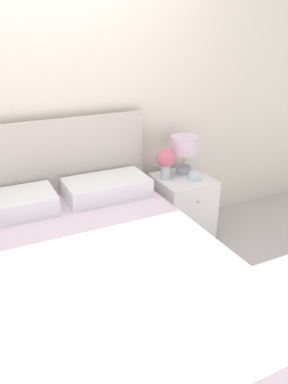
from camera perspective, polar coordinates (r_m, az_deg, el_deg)
name	(u,v)px	position (r m, az deg, el deg)	size (l,w,h in m)	color
ground_plane	(59,249)	(3.28, -12.79, -8.47)	(12.00, 12.00, 0.00)	#BCB7B2
wall_back	(40,91)	(2.89, -15.52, 14.63)	(8.00, 0.06, 2.60)	silver
bed	(95,286)	(2.35, -7.52, -13.96)	(1.52, 2.07, 1.11)	beige
nightstand	(182,207)	(3.29, 5.77, -2.35)	(0.44, 0.49, 0.56)	white
table_lamp	(184,148)	(3.20, 6.14, 6.71)	(0.23, 0.23, 0.33)	#A8B2BC
flower_vase	(166,160)	(3.08, 3.36, 4.83)	(0.15, 0.15, 0.26)	silver
teacup	(194,177)	(3.13, 7.59, 2.33)	(0.13, 0.13, 0.06)	white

